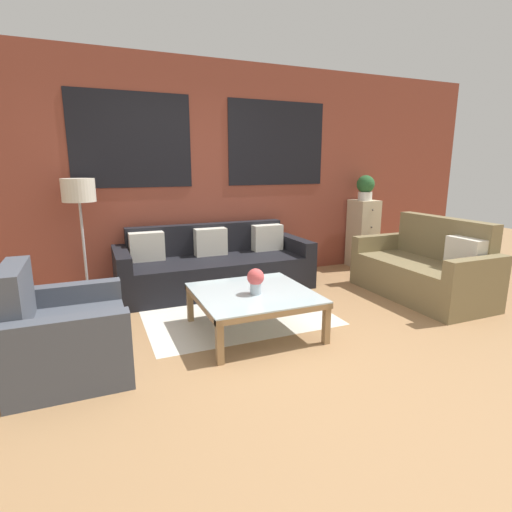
% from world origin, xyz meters
% --- Properties ---
extents(ground_plane, '(16.00, 16.00, 0.00)m').
position_xyz_m(ground_plane, '(0.00, 0.00, 0.00)').
color(ground_plane, '#9E754C').
extents(wall_back_brick, '(8.40, 0.09, 2.80)m').
position_xyz_m(wall_back_brick, '(0.00, 2.44, 1.41)').
color(wall_back_brick, brown).
rests_on(wall_back_brick, ground_plane).
extents(rug, '(1.85, 1.69, 0.00)m').
position_xyz_m(rug, '(-0.17, 1.17, 0.00)').
color(rug, silver).
rests_on(rug, ground_plane).
extents(couch_dark, '(2.35, 0.88, 0.78)m').
position_xyz_m(couch_dark, '(-0.10, 1.95, 0.28)').
color(couch_dark, black).
rests_on(couch_dark, ground_plane).
extents(settee_vintage, '(0.80, 1.59, 0.92)m').
position_xyz_m(settee_vintage, '(2.07, 0.71, 0.31)').
color(settee_vintage, olive).
rests_on(settee_vintage, ground_plane).
extents(armchair_corner, '(0.80, 0.94, 0.84)m').
position_xyz_m(armchair_corner, '(-1.73, 0.41, 0.28)').
color(armchair_corner, '#474C56').
rests_on(armchair_corner, ground_plane).
extents(coffee_table, '(1.03, 1.03, 0.39)m').
position_xyz_m(coffee_table, '(-0.17, 0.53, 0.34)').
color(coffee_table, silver).
rests_on(coffee_table, ground_plane).
extents(floor_lamp, '(0.35, 0.35, 1.38)m').
position_xyz_m(floor_lamp, '(-1.57, 2.06, 1.17)').
color(floor_lamp, '#B2B2B7').
rests_on(floor_lamp, ground_plane).
extents(drawer_cabinet, '(0.34, 0.39, 1.01)m').
position_xyz_m(drawer_cabinet, '(2.29, 2.17, 0.50)').
color(drawer_cabinet, '#C6B793').
rests_on(drawer_cabinet, ground_plane).
extents(potted_plant, '(0.26, 0.26, 0.36)m').
position_xyz_m(potted_plant, '(2.29, 2.17, 1.20)').
color(potted_plant, silver).
rests_on(potted_plant, drawer_cabinet).
extents(flower_vase, '(0.15, 0.15, 0.23)m').
position_xyz_m(flower_vase, '(-0.17, 0.47, 0.52)').
color(flower_vase, '#ADBCC6').
rests_on(flower_vase, coffee_table).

